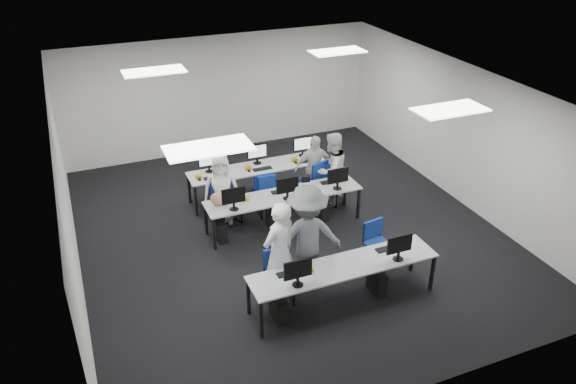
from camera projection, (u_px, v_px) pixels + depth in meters
name	position (u px, v px, depth m)	size (l,w,h in m)	color
room	(288.00, 164.00, 10.68)	(9.00, 9.02, 3.00)	black
ceiling_panels	(288.00, 88.00, 9.97)	(5.20, 4.60, 0.02)	white
desk_front	(344.00, 268.00, 9.11)	(3.20, 0.70, 0.73)	#ABADB0
desk_mid	(284.00, 197.00, 11.23)	(3.20, 0.70, 0.73)	#ABADB0
desk_back	(260.00, 169.00, 12.37)	(3.20, 0.70, 0.73)	#ABADB0
equipment_front	(333.00, 287.00, 9.19)	(2.51, 0.41, 1.19)	#0B4993
equipment_mid	(276.00, 213.00, 11.30)	(2.91, 0.41, 1.19)	white
equipment_back	(268.00, 180.00, 12.60)	(2.91, 0.41, 1.19)	white
chair_0	(279.00, 285.00, 9.36)	(0.49, 0.53, 0.89)	navy
chair_1	(377.00, 252.00, 10.22)	(0.49, 0.52, 0.87)	navy
chair_2	(226.00, 209.00, 11.55)	(0.60, 0.63, 0.96)	navy
chair_3	(267.00, 202.00, 11.89)	(0.42, 0.46, 0.84)	navy
chair_4	(324.00, 194.00, 12.18)	(0.44, 0.48, 0.88)	navy
chair_5	(222.00, 202.00, 11.80)	(0.54, 0.57, 0.96)	navy
chair_6	(265.00, 197.00, 12.09)	(0.44, 0.48, 0.86)	navy
chair_7	(313.00, 187.00, 12.40)	(0.63, 0.66, 0.98)	navy
handbag	(219.00, 199.00, 10.78)	(0.33, 0.21, 0.27)	#98704E
student_0	(279.00, 253.00, 9.07)	(0.67, 0.44, 1.85)	silver
student_1	(332.00, 169.00, 12.02)	(0.80, 0.62, 1.64)	silver
student_2	(222.00, 189.00, 11.36)	(0.73, 0.48, 1.50)	silver
student_3	(314.00, 168.00, 12.23)	(0.88, 0.37, 1.50)	silver
photographer	(307.00, 237.00, 9.44)	(1.23, 0.71, 1.90)	slate
dslr_camera	(305.00, 179.00, 9.11)	(0.14, 0.18, 0.10)	black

